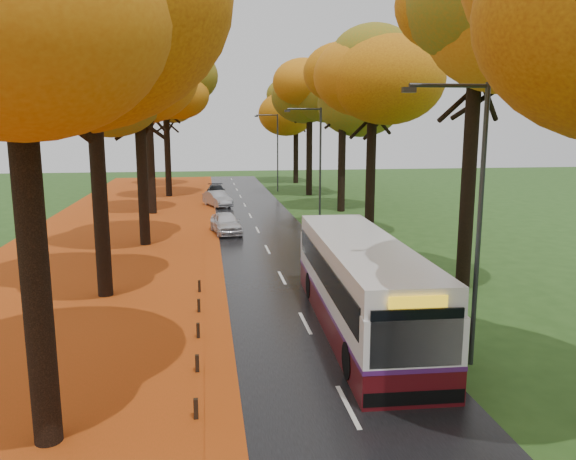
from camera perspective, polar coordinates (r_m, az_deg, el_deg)
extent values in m
cube|color=black|center=(32.36, -2.29, -1.63)|extent=(6.50, 90.00, 0.04)
cube|color=silver|center=(32.35, -2.29, -1.59)|extent=(0.12, 90.00, 0.01)
cube|color=#973D0D|center=(32.68, -18.19, -2.06)|extent=(12.00, 90.00, 0.02)
cube|color=#B84112|center=(32.18, -7.70, -1.75)|extent=(0.90, 90.00, 0.01)
cylinder|color=black|center=(12.74, -24.48, -2.07)|extent=(0.60, 0.60, 8.58)
cylinder|color=black|center=(23.44, -18.65, 4.42)|extent=(0.60, 0.60, 9.15)
ellipsoid|color=orange|center=(23.58, -19.51, 18.37)|extent=(8.00, 8.00, 6.24)
cylinder|color=black|center=(33.27, -14.58, 5.31)|extent=(0.60, 0.60, 8.00)
ellipsoid|color=orange|center=(33.21, -14.99, 13.92)|extent=(9.20, 9.20, 7.18)
cylinder|color=black|center=(45.22, -13.77, 7.02)|extent=(0.60, 0.60, 8.58)
ellipsoid|color=orange|center=(45.23, -14.08, 13.81)|extent=(8.00, 8.00, 6.24)
cylinder|color=black|center=(56.11, -12.15, 8.02)|extent=(0.60, 0.60, 9.15)
ellipsoid|color=orange|center=(56.17, -12.39, 13.85)|extent=(9.20, 9.20, 7.18)
cylinder|color=black|center=(66.14, -12.12, 7.88)|extent=(0.60, 0.60, 8.00)
ellipsoid|color=orange|center=(66.12, -12.29, 12.21)|extent=(8.00, 8.00, 6.24)
cylinder|color=black|center=(24.58, 17.86, 4.81)|extent=(0.60, 0.60, 9.22)
ellipsoid|color=orange|center=(24.73, 18.65, 18.20)|extent=(8.20, 8.20, 6.40)
cylinder|color=black|center=(35.57, 8.40, 6.01)|extent=(0.60, 0.60, 8.19)
ellipsoid|color=orange|center=(35.54, 8.63, 14.27)|extent=(9.20, 9.20, 7.18)
cylinder|color=black|center=(45.34, 5.49, 7.36)|extent=(0.60, 0.60, 8.70)
ellipsoid|color=orange|center=(45.36, 5.61, 14.24)|extent=(8.20, 8.20, 6.40)
cylinder|color=black|center=(55.94, 2.17, 8.27)|extent=(0.60, 0.60, 9.22)
ellipsoid|color=orange|center=(56.00, 2.22, 14.17)|extent=(9.20, 9.20, 7.18)
cylinder|color=black|center=(67.88, 0.80, 8.25)|extent=(0.60, 0.60, 8.19)
ellipsoid|color=orange|center=(67.86, 0.81, 12.58)|extent=(8.20, 8.20, 6.40)
cube|color=black|center=(14.10, -9.33, -17.51)|extent=(0.11, 0.11, 0.52)
cube|color=black|center=(16.44, -9.21, -13.25)|extent=(0.11, 0.11, 0.52)
cube|color=black|center=(18.85, -9.12, -10.07)|extent=(0.11, 0.11, 0.52)
cube|color=black|center=(21.30, -9.05, -7.62)|extent=(0.11, 0.11, 0.52)
cube|color=black|center=(23.79, -8.99, -5.67)|extent=(0.11, 0.11, 0.52)
cylinder|color=#333538|center=(16.55, 18.84, 0.03)|extent=(0.14, 0.14, 8.00)
cylinder|color=#333538|center=(15.85, 16.05, 13.92)|extent=(2.20, 0.11, 0.11)
cube|color=#333538|center=(15.43, 12.19, 13.75)|extent=(0.35, 0.18, 0.14)
cylinder|color=#333538|center=(37.33, 3.29, 6.17)|extent=(0.14, 0.14, 8.00)
cylinder|color=#333538|center=(37.03, 1.65, 12.19)|extent=(2.20, 0.11, 0.11)
cube|color=#333538|center=(36.85, -0.07, 12.01)|extent=(0.35, 0.18, 0.14)
cylinder|color=#333538|center=(59.00, -1.06, 7.81)|extent=(0.14, 0.14, 8.00)
cylinder|color=#333538|center=(58.81, -2.16, 11.59)|extent=(2.20, 0.11, 0.11)
cube|color=#333538|center=(58.70, -3.25, 11.47)|extent=(0.35, 0.18, 0.14)
cube|color=#460A0F|center=(19.58, 7.31, -8.46)|extent=(3.05, 11.54, 0.94)
cube|color=white|center=(19.23, 7.39, -5.23)|extent=(3.05, 11.54, 1.35)
cube|color=white|center=(18.98, 7.47, -2.21)|extent=(2.98, 11.31, 0.73)
cube|color=#4B1B5F|center=(19.41, 7.35, -7.01)|extent=(3.07, 11.56, 0.12)
cube|color=black|center=(19.13, 7.42, -4.03)|extent=(3.04, 10.62, 0.88)
cube|color=black|center=(13.98, 12.93, -10.68)|extent=(2.29, 0.15, 1.46)
cube|color=yellow|center=(13.69, 13.09, -7.14)|extent=(1.43, 0.12, 0.29)
cube|color=black|center=(14.62, 12.65, -16.25)|extent=(2.55, 0.22, 0.36)
cylinder|color=black|center=(15.77, 6.38, -13.06)|extent=(0.33, 1.05, 1.04)
cylinder|color=black|center=(16.42, 14.65, -12.37)|extent=(0.33, 1.05, 1.04)
cylinder|color=black|center=(22.56, 2.35, -5.66)|extent=(0.33, 1.05, 1.04)
cylinder|color=black|center=(23.01, 8.21, -5.43)|extent=(0.33, 1.05, 1.04)
imported|color=silver|center=(36.12, -6.33, 0.72)|extent=(2.18, 4.17, 1.35)
imported|color=#919398|center=(48.33, -7.17, 3.17)|extent=(2.63, 4.18, 1.30)
imported|color=black|center=(54.14, -7.32, 3.91)|extent=(1.77, 4.22, 1.22)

